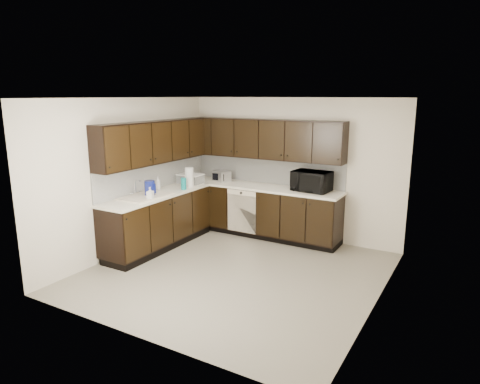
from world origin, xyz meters
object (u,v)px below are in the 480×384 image
(microwave, at_px, (311,181))
(toaster_oven, at_px, (222,176))
(blue_pitcher, at_px, (150,188))
(sink, at_px, (145,201))
(storage_bin, at_px, (190,179))

(microwave, height_order, toaster_oven, microwave)
(toaster_oven, xyz_separation_m, blue_pitcher, (-0.34, -1.62, 0.03))
(sink, relative_size, blue_pitcher, 3.22)
(toaster_oven, relative_size, blue_pitcher, 1.23)
(microwave, xyz_separation_m, toaster_oven, (-1.78, -0.03, -0.07))
(sink, distance_m, storage_bin, 1.27)
(microwave, xyz_separation_m, storage_bin, (-2.18, -0.48, -0.09))
(sink, distance_m, microwave, 2.79)
(sink, bearing_deg, microwave, 39.02)
(microwave, distance_m, toaster_oven, 1.78)
(toaster_oven, bearing_deg, sink, -79.89)
(microwave, xyz_separation_m, blue_pitcher, (-2.13, -1.66, -0.04))
(microwave, bearing_deg, storage_bin, -162.76)
(sink, height_order, toaster_oven, sink)
(toaster_oven, bearing_deg, blue_pitcher, -79.51)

